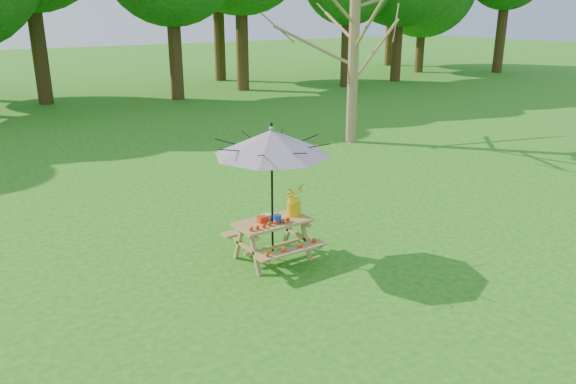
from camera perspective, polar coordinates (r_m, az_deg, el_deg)
picnic_table at (r=9.08m, az=-1.57°, el=-4.98°), size 1.20×1.32×0.67m
patio_umbrella at (r=8.57m, az=-1.67°, el=5.04°), size 1.84×1.84×2.25m
produce_bins at (r=8.90m, az=-1.86°, el=-2.70°), size 0.32×0.39×0.13m
tomatoes_row at (r=8.72m, az=-1.80°, el=-3.29°), size 0.77×0.13×0.07m
flower_bucket at (r=9.11m, az=0.59°, el=-0.72°), size 0.38×0.35×0.52m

